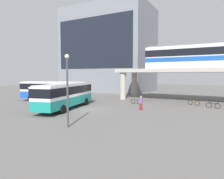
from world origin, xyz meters
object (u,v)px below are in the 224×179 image
at_px(bus_main, 66,93).
at_px(train, 222,55).
at_px(bicycle_green, 136,102).
at_px(pedestrian_by_bike_rack, 141,103).
at_px(bus_secondary, 54,89).
at_px(station_building, 109,51).
at_px(bicycle_black, 213,105).
at_px(bicycle_brown, 194,103).

bearing_deg(bus_main, train, 41.37).
bearing_deg(bicycle_green, pedestrian_by_bike_rack, -61.40).
height_order(bus_secondary, bicycle_green, bus_secondary).
distance_m(station_building, train, 30.50).
height_order(bus_main, bicycle_black, bus_main).
bearing_deg(bicycle_brown, bicycle_black, -30.70).
bearing_deg(train, station_building, 153.73).
xyz_separation_m(bicycle_green, pedestrian_by_bike_rack, (2.50, -4.58, 0.46)).
relative_size(bicycle_brown, pedestrian_by_bike_rack, 0.96).
bearing_deg(train, bicycle_green, -148.14).
distance_m(station_building, bicycle_brown, 31.33).
bearing_deg(bicycle_green, bus_main, -126.77).
bearing_deg(pedestrian_by_bike_rack, station_building, 127.04).
relative_size(station_building, bicycle_black, 12.86).
relative_size(train, bus_secondary, 2.04).
xyz_separation_m(bus_main, bus_secondary, (-6.83, 4.87, 0.00)).
distance_m(station_building, pedestrian_by_bike_rack, 32.63).
relative_size(train, bicycle_green, 13.10).
bearing_deg(train, bus_main, -138.63).
distance_m(bus_secondary, bicycle_green, 13.57).
bearing_deg(bus_main, bicycle_brown, 38.74).
height_order(station_building, bus_main, station_building).
xyz_separation_m(station_building, bus_secondary, (3.19, -23.64, -8.83)).
relative_size(station_building, pedestrian_by_bike_rack, 13.00).
relative_size(bus_secondary, bicycle_brown, 6.75).
bearing_deg(train, pedestrian_by_bike_rack, -126.60).
bearing_deg(bicycle_brown, bus_main, -141.26).
bearing_deg(bus_main, bus_secondary, 144.50).
height_order(bus_main, bicycle_brown, bus_main).
height_order(bus_main, bicycle_green, bus_main).
bearing_deg(bicycle_brown, pedestrian_by_bike_rack, -124.88).
xyz_separation_m(bus_main, bicycle_brown, (13.85, 11.11, -1.63)).
distance_m(bus_main, bicycle_green, 10.48).
distance_m(bus_main, pedestrian_by_bike_rack, 9.52).
relative_size(bus_secondary, bicycle_green, 6.44).
xyz_separation_m(bus_main, pedestrian_by_bike_rack, (8.69, 3.71, -1.17)).
bearing_deg(bicycle_green, station_building, 128.73).
height_order(train, bus_main, train).
distance_m(train, pedestrian_by_bike_rack, 15.59).
bearing_deg(station_building, bicycle_green, -51.27).
bearing_deg(pedestrian_by_bike_rack, bus_main, -156.86).
distance_m(bicycle_green, pedestrian_by_bike_rack, 5.23).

